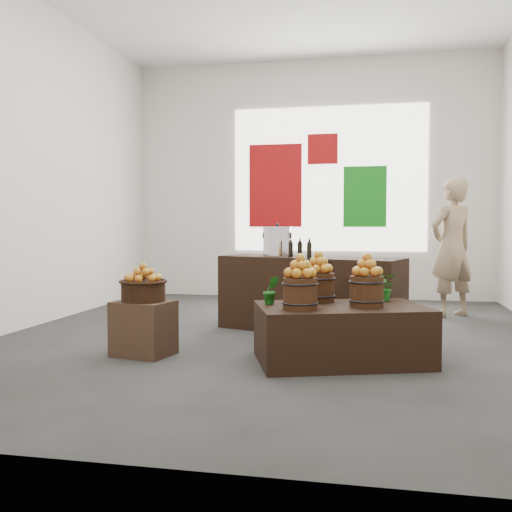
% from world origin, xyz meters
% --- Properties ---
extents(ground, '(7.00, 7.00, 0.00)m').
position_xyz_m(ground, '(0.00, 0.00, 0.00)').
color(ground, '#363634').
rests_on(ground, ground).
extents(back_wall, '(6.00, 0.04, 4.00)m').
position_xyz_m(back_wall, '(0.00, 3.50, 2.00)').
color(back_wall, silver).
rests_on(back_wall, ground).
extents(back_opening, '(3.20, 0.02, 2.40)m').
position_xyz_m(back_opening, '(0.30, 3.48, 2.00)').
color(back_opening, white).
rests_on(back_opening, back_wall).
extents(deco_red_left, '(0.90, 0.04, 1.40)m').
position_xyz_m(deco_red_left, '(-0.60, 3.47, 1.90)').
color(deco_red_left, '#960B0C').
rests_on(deco_red_left, back_wall).
extents(deco_green_right, '(0.70, 0.04, 1.00)m').
position_xyz_m(deco_green_right, '(0.90, 3.47, 1.70)').
color(deco_green_right, '#127816').
rests_on(deco_green_right, back_wall).
extents(deco_red_upper, '(0.50, 0.04, 0.50)m').
position_xyz_m(deco_red_upper, '(0.20, 3.47, 2.50)').
color(deco_red_upper, '#960B0C').
rests_on(deco_red_upper, back_wall).
extents(crate, '(0.59, 0.52, 0.51)m').
position_xyz_m(crate, '(-1.08, -1.16, 0.26)').
color(crate, '#473321').
rests_on(crate, ground).
extents(wicker_basket, '(0.41, 0.41, 0.19)m').
position_xyz_m(wicker_basket, '(-1.08, -1.16, 0.60)').
color(wicker_basket, black).
rests_on(wicker_basket, crate).
extents(apples_in_basket, '(0.32, 0.32, 0.17)m').
position_xyz_m(apples_in_basket, '(-1.08, -1.16, 0.78)').
color(apples_in_basket, '#AA0516').
rests_on(apples_in_basket, wicker_basket).
extents(display_table, '(1.67, 1.31, 0.51)m').
position_xyz_m(display_table, '(0.75, -1.06, 0.25)').
color(display_table, black).
rests_on(display_table, ground).
extents(apple_bucket_front_left, '(0.29, 0.29, 0.27)m').
position_xyz_m(apple_bucket_front_left, '(0.42, -1.39, 0.64)').
color(apple_bucket_front_left, '#3E2211').
rests_on(apple_bucket_front_left, display_table).
extents(apples_in_bucket_front_left, '(0.22, 0.22, 0.20)m').
position_xyz_m(apples_in_bucket_front_left, '(0.42, -1.39, 0.88)').
color(apples_in_bucket_front_left, '#AA0516').
rests_on(apples_in_bucket_front_left, apple_bucket_front_left).
extents(apple_bucket_front_right, '(0.29, 0.29, 0.27)m').
position_xyz_m(apple_bucket_front_right, '(0.97, -1.11, 0.64)').
color(apple_bucket_front_right, '#3E2211').
rests_on(apple_bucket_front_right, display_table).
extents(apples_in_bucket_front_right, '(0.22, 0.22, 0.20)m').
position_xyz_m(apples_in_bucket_front_right, '(0.97, -1.11, 0.88)').
color(apples_in_bucket_front_right, '#AA0516').
rests_on(apples_in_bucket_front_right, apple_bucket_front_right).
extents(apple_bucket_rear, '(0.29, 0.29, 0.27)m').
position_xyz_m(apple_bucket_rear, '(0.53, -0.85, 0.64)').
color(apple_bucket_rear, '#3E2211').
rests_on(apple_bucket_rear, display_table).
extents(apples_in_bucket_rear, '(0.22, 0.22, 0.20)m').
position_xyz_m(apples_in_bucket_rear, '(0.53, -0.85, 0.88)').
color(apples_in_bucket_rear, '#AA0516').
rests_on(apples_in_bucket_rear, apple_bucket_rear).
extents(herb_garnish_right, '(0.27, 0.24, 0.27)m').
position_xyz_m(herb_garnish_right, '(1.13, -0.69, 0.64)').
color(herb_garnish_right, '#135C13').
rests_on(herb_garnish_right, display_table).
extents(herb_garnish_left, '(0.18, 0.16, 0.26)m').
position_xyz_m(herb_garnish_left, '(0.13, -1.13, 0.64)').
color(herb_garnish_left, '#135C13').
rests_on(herb_garnish_left, display_table).
extents(counter, '(2.21, 1.31, 0.86)m').
position_xyz_m(counter, '(0.32, 0.37, 0.43)').
color(counter, black).
rests_on(counter, ground).
extents(stock_pot_left, '(0.32, 0.32, 0.32)m').
position_xyz_m(stock_pot_left, '(-0.09, 0.51, 1.02)').
color(stock_pot_left, silver).
rests_on(stock_pot_left, counter).
extents(oil_cruets, '(0.24, 0.13, 0.24)m').
position_xyz_m(oil_cruets, '(0.25, 0.17, 0.98)').
color(oil_cruets, black).
rests_on(oil_cruets, counter).
extents(shopper, '(0.81, 0.75, 1.86)m').
position_xyz_m(shopper, '(2.06, 1.81, 0.93)').
color(shopper, '#9B805F').
rests_on(shopper, ground).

